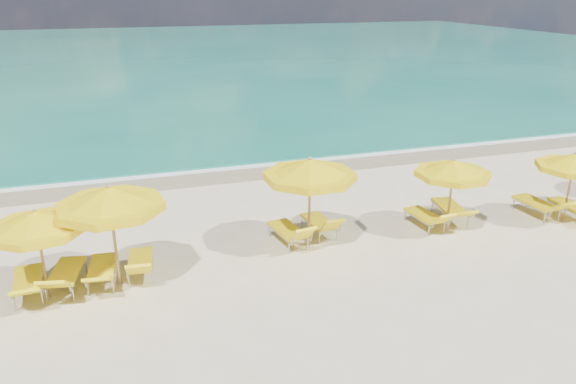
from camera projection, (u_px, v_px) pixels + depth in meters
name	position (u px, v px, depth m)	size (l,w,h in m)	color
ground_plane	(305.00, 251.00, 15.43)	(120.00, 120.00, 0.00)	beige
ocean	(149.00, 55.00, 58.20)	(120.00, 80.00, 0.30)	#136F57
wet_sand_band	(241.00, 171.00, 22.02)	(120.00, 2.60, 0.01)	tan
foam_line	(237.00, 165.00, 22.74)	(120.00, 1.20, 0.03)	white
whitecap_near	(84.00, 127.00, 28.83)	(14.00, 0.36, 0.05)	white
whitecap_far	(297.00, 89.00, 39.15)	(18.00, 0.30, 0.05)	white
umbrella_2	(36.00, 222.00, 12.51)	(2.60, 2.60, 2.22)	tan
umbrella_3	(110.00, 200.00, 12.97)	(3.14, 3.14, 2.59)	tan
umbrella_4	(310.00, 170.00, 15.02)	(3.32, 3.32, 2.59)	tan
umbrella_5	(453.00, 169.00, 16.10)	(2.88, 2.88, 2.23)	tan
umbrella_6	(574.00, 163.00, 16.78)	(2.41, 2.41, 2.20)	tan
lounger_2_left	(29.00, 287.00, 13.12)	(0.77, 2.00, 0.80)	#A5A8AD
lounger_2_right	(66.00, 280.00, 13.43)	(1.06, 2.09, 0.87)	#A5A8AD
lounger_3_left	(102.00, 274.00, 13.70)	(0.82, 1.99, 0.77)	#A5A8AD
lounger_3_right	(141.00, 267.00, 14.06)	(0.77, 1.87, 0.85)	#A5A8AD
lounger_4_left	(289.00, 236.00, 15.78)	(0.91, 1.94, 0.91)	#A5A8AD
lounger_4_right	(320.00, 227.00, 16.38)	(0.74, 1.81, 0.88)	#A5A8AD
lounger_5_left	(425.00, 221.00, 16.84)	(0.75, 1.83, 0.83)	#A5A8AD
lounger_5_right	(450.00, 213.00, 17.34)	(1.02, 2.13, 0.83)	#A5A8AD
lounger_6_left	(537.00, 208.00, 17.70)	(0.80, 2.01, 0.88)	#A5A8AD
lounger_6_right	(571.00, 211.00, 17.60)	(0.63, 1.87, 0.69)	#A5A8AD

